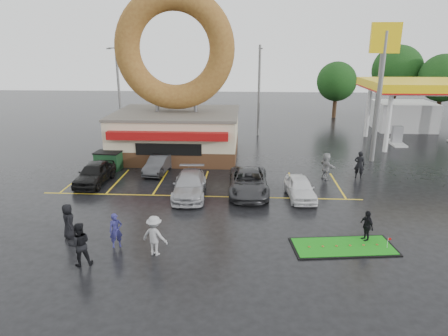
# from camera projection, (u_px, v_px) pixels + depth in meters

# --- Properties ---
(ground) EXTENTS (120.00, 120.00, 0.00)m
(ground) POSITION_uv_depth(u_px,v_px,m) (193.00, 219.00, 21.63)
(ground) COLOR black
(ground) RESTS_ON ground
(donut_shop) EXTENTS (10.20, 8.70, 13.50)m
(donut_shop) POSITION_uv_depth(u_px,v_px,m) (176.00, 102.00, 32.82)
(donut_shop) COLOR #472B19
(donut_shop) RESTS_ON ground
(gas_station) EXTENTS (12.30, 13.65, 5.90)m
(gas_station) POSITION_uv_depth(u_px,v_px,m) (421.00, 101.00, 39.37)
(gas_station) COLOR silver
(gas_station) RESTS_ON ground
(shell_sign) EXTENTS (2.20, 0.36, 10.60)m
(shell_sign) POSITION_uv_depth(u_px,v_px,m) (382.00, 67.00, 30.14)
(shell_sign) COLOR slate
(shell_sign) RESTS_ON ground
(streetlight_left) EXTENTS (0.40, 2.21, 9.00)m
(streetlight_left) POSITION_uv_depth(u_px,v_px,m) (118.00, 89.00, 39.73)
(streetlight_left) COLOR slate
(streetlight_left) RESTS_ON ground
(streetlight_mid) EXTENTS (0.40, 2.21, 9.00)m
(streetlight_mid) POSITION_uv_depth(u_px,v_px,m) (259.00, 89.00, 39.91)
(streetlight_mid) COLOR slate
(streetlight_mid) RESTS_ON ground
(streetlight_right) EXTENTS (0.40, 2.21, 9.00)m
(streetlight_right) POSITION_uv_depth(u_px,v_px,m) (378.00, 88.00, 40.20)
(streetlight_right) COLOR slate
(streetlight_right) RESTS_ON ground
(tree_far_a) EXTENTS (5.60, 5.60, 8.00)m
(tree_far_a) POSITION_uv_depth(u_px,v_px,m) (443.00, 78.00, 47.23)
(tree_far_a) COLOR #332114
(tree_far_a) RESTS_ON ground
(tree_far_c) EXTENTS (6.30, 6.30, 9.00)m
(tree_far_c) POSITION_uv_depth(u_px,v_px,m) (397.00, 70.00, 51.07)
(tree_far_c) COLOR #332114
(tree_far_c) RESTS_ON ground
(tree_far_d) EXTENTS (4.90, 4.90, 7.00)m
(tree_far_d) POSITION_uv_depth(u_px,v_px,m) (337.00, 82.00, 49.99)
(tree_far_d) COLOR #332114
(tree_far_d) RESTS_ON ground
(car_black) EXTENTS (1.89, 4.38, 1.47)m
(car_black) POSITION_uv_depth(u_px,v_px,m) (95.00, 173.00, 26.91)
(car_black) COLOR black
(car_black) RESTS_ON ground
(car_dgrey) EXTENTS (1.73, 3.87, 1.23)m
(car_dgrey) POSITION_uv_depth(u_px,v_px,m) (158.00, 164.00, 29.27)
(car_dgrey) COLOR #2F2F32
(car_dgrey) RESTS_ON ground
(car_silver) EXTENTS (2.25, 4.94, 1.40)m
(car_silver) POSITION_uv_depth(u_px,v_px,m) (190.00, 185.00, 24.80)
(car_silver) COLOR #9E9EA3
(car_silver) RESTS_ON ground
(car_grey) EXTENTS (2.54, 5.32, 1.46)m
(car_grey) POSITION_uv_depth(u_px,v_px,m) (248.00, 182.00, 25.19)
(car_grey) COLOR #313133
(car_grey) RESTS_ON ground
(car_white) EXTENTS (1.85, 3.94, 1.30)m
(car_white) POSITION_uv_depth(u_px,v_px,m) (300.00, 188.00, 24.43)
(car_white) COLOR white
(car_white) RESTS_ON ground
(person_blue) EXTENTS (0.71, 0.62, 1.65)m
(person_blue) POSITION_uv_depth(u_px,v_px,m) (116.00, 230.00, 18.47)
(person_blue) COLOR navy
(person_blue) RESTS_ON ground
(person_blackjkt) EXTENTS (1.17, 1.06, 1.95)m
(person_blackjkt) POSITION_uv_depth(u_px,v_px,m) (80.00, 244.00, 16.89)
(person_blackjkt) COLOR black
(person_blackjkt) RESTS_ON ground
(person_hoodie) EXTENTS (1.36, 1.03, 1.86)m
(person_hoodie) POSITION_uv_depth(u_px,v_px,m) (155.00, 236.00, 17.74)
(person_hoodie) COLOR #969598
(person_hoodie) RESTS_ON ground
(person_bystander) EXTENTS (0.86, 1.01, 1.76)m
(person_bystander) POSITION_uv_depth(u_px,v_px,m) (68.00, 221.00, 19.31)
(person_bystander) COLOR black
(person_bystander) RESTS_ON ground
(person_cameraman) EXTENTS (0.66, 0.99, 1.56)m
(person_cameraman) POSITION_uv_depth(u_px,v_px,m) (367.00, 226.00, 19.04)
(person_cameraman) COLOR black
(person_cameraman) RESTS_ON ground
(person_walker_near) EXTENTS (1.13, 1.83, 1.88)m
(person_walker_near) POSITION_uv_depth(u_px,v_px,m) (326.00, 166.00, 27.79)
(person_walker_near) COLOR gray
(person_walker_near) RESTS_ON ground
(person_walker_far) EXTENTS (0.82, 0.67, 1.94)m
(person_walker_far) POSITION_uv_depth(u_px,v_px,m) (359.00, 165.00, 27.99)
(person_walker_far) COLOR black
(person_walker_far) RESTS_ON ground
(dumpster) EXTENTS (1.92, 1.39, 1.30)m
(dumpster) POSITION_uv_depth(u_px,v_px,m) (109.00, 161.00, 29.97)
(dumpster) COLOR #184022
(dumpster) RESTS_ON ground
(putting_green) EXTENTS (4.96, 2.62, 0.59)m
(putting_green) POSITION_uv_depth(u_px,v_px,m) (343.00, 247.00, 18.62)
(putting_green) COLOR black
(putting_green) RESTS_ON ground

